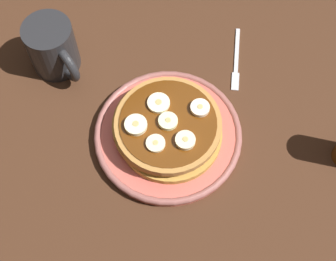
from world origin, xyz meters
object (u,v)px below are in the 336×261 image
pancake_stack (167,129)px  fork (236,62)px  banana_slice_5 (156,144)px  plate (168,135)px  banana_slice_0 (170,121)px  banana_slice_4 (200,108)px  coffee_mug (53,48)px  banana_slice_3 (159,103)px  banana_slice_1 (187,139)px  banana_slice_2 (136,125)px

pancake_stack → fork: size_ratio=1.79×
banana_slice_5 → fork: bearing=104.1°
plate → fork: (-3.86, 18.44, -0.80)cm
banana_slice_0 → banana_slice_5: 4.36cm
plate → banana_slice_4: 7.27cm
coffee_mug → fork: size_ratio=1.19×
banana_slice_3 → banana_slice_4: bearing=43.4°
plate → fork: bearing=101.8°
banana_slice_4 → fork: size_ratio=0.30×
plate → banana_slice_1: 6.38cm
coffee_mug → banana_slice_1: bearing=13.2°
banana_slice_4 → fork: (-5.14, 13.14, -5.61)cm
banana_slice_2 → banana_slice_5: banana_slice_2 is taller
banana_slice_0 → banana_slice_4: (1.22, 5.00, 0.01)cm
banana_slice_0 → plate: bearing=-101.9°
coffee_mug → banana_slice_4: bearing=24.9°
banana_slice_2 → banana_slice_4: same height
banana_slice_0 → fork: bearing=102.2°
plate → banana_slice_4: (1.28, 5.30, 4.81)cm
banana_slice_0 → banana_slice_2: 5.21cm
pancake_stack → fork: pancake_stack is taller
banana_slice_2 → banana_slice_1: bearing=34.6°
banana_slice_1 → coffee_mug: bearing=-166.8°
pancake_stack → banana_slice_1: size_ratio=5.79×
plate → banana_slice_2: banana_slice_2 is taller
banana_slice_4 → coffee_mug: (-24.40, -11.34, -0.96)cm
banana_slice_5 → coffee_mug: size_ratio=0.25×
coffee_mug → fork: (19.26, 24.48, -4.65)cm
pancake_stack → plate: bearing=76.2°
plate → banana_slice_1: (4.13, 0.37, 4.85)cm
pancake_stack → banana_slice_2: (-2.48, -4.02, 2.31)cm
pancake_stack → banana_slice_4: (1.33, 5.50, 2.27)cm
plate → banana_slice_1: banana_slice_1 is taller
coffee_mug → banana_slice_3: bearing=19.3°
banana_slice_0 → banana_slice_3: banana_slice_0 is taller
banana_slice_4 → banana_slice_0: bearing=-103.7°
pancake_stack → banana_slice_4: bearing=76.4°
banana_slice_0 → banana_slice_1: bearing=1.1°
coffee_mug → pancake_stack: bearing=14.2°
banana_slice_2 → fork: banana_slice_2 is taller
banana_slice_2 → banana_slice_4: size_ratio=1.15×
banana_slice_2 → coffee_mug: (-20.59, -1.82, -1.00)cm
plate → banana_slice_0: (0.06, 0.30, 4.80)cm
banana_slice_0 → banana_slice_3: size_ratio=0.85×
plate → banana_slice_0: 4.81cm
banana_slice_3 → banana_slice_5: same height
banana_slice_1 → banana_slice_5: bearing=-120.5°
banana_slice_1 → banana_slice_2: same height
coffee_mug → banana_slice_2: bearing=5.0°
banana_slice_0 → fork: banana_slice_0 is taller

